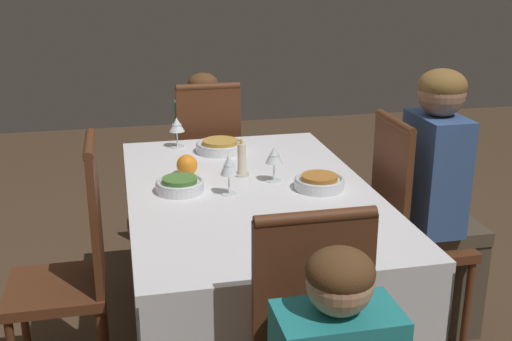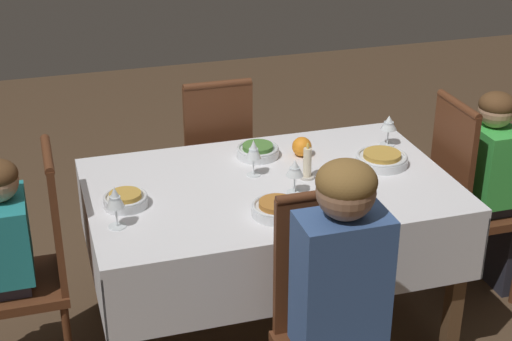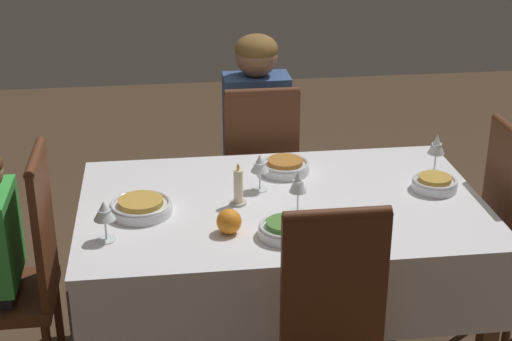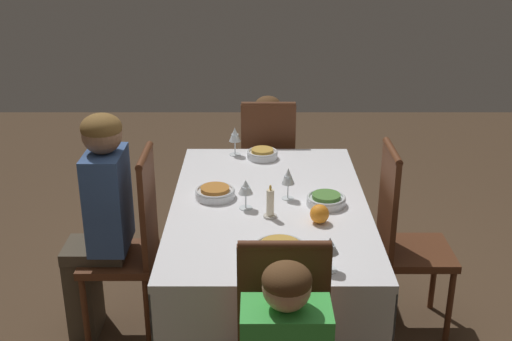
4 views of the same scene
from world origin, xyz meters
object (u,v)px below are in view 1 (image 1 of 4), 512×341
Objects in this scene: bowl_north at (180,185)px; chair_north at (74,262)px; chair_south at (408,224)px; orange_fruit at (187,165)px; person_child_green at (203,153)px; wine_glass_south at (274,156)px; bowl_south at (319,182)px; wine_glass_east at (177,126)px; wine_glass_north at (229,166)px; bowl_west at (299,246)px; bowl_east at (220,146)px; person_adult_denim at (443,191)px; dining_table at (250,211)px; chair_east at (208,166)px; wine_glass_west at (356,222)px; candle_centerpiece at (242,162)px.

chair_north is at bearing 103.40° from bowl_north.
chair_south is 11.54× the size of orange_fruit.
person_child_green reaches higher than wine_glass_south.
orange_fruit is at bearing 60.60° from bowl_south.
chair_north reaches higher than wine_glass_east.
wine_glass_north is (-0.04, 0.78, 0.33)m from chair_south.
bowl_west is at bearing -154.54° from bowl_north.
bowl_east is (0.59, -0.65, 0.24)m from chair_north.
bowl_north is 1.17× the size of wine_glass_north.
wine_glass_south is 0.77× the size of bowl_north.
wine_glass_south is at bearing 84.18° from person_adult_denim.
wine_glass_south reaches higher than bowl_east.
bowl_south is 1.35× the size of wine_glass_south.
bowl_south is 1.36× the size of wine_glass_east.
person_adult_denim is at bearing -90.36° from dining_table.
bowl_east is at bearing -121.80° from wine_glass_east.
chair_east is 0.84× the size of person_adult_denim.
bowl_west and bowl_north have the same top height.
chair_south is 6.10× the size of wine_glass_west.
wine_glass_south is 0.84× the size of bowl_west.
dining_table is at bearing 15.90° from wine_glass_west.
chair_east is at bearing 2.47° from candle_centerpiece.
wine_glass_south is at bearing -7.26° from bowl_west.
wine_glass_south reaches higher than bowl_south.
chair_north is 6.92× the size of wine_glass_south.
chair_east is 1.58m from bowl_west.
wine_glass_west is at bearing 142.46° from chair_south.
person_child_green reaches higher than chair_north.
wine_glass_north is (-1.01, 0.06, 0.33)m from chair_east.
wine_glass_south is at bearing -130.20° from candle_centerpiece.
dining_table is at bearing -64.62° from wine_glass_north.
chair_east is 1.00× the size of chair_north.
chair_east is at bearing -14.28° from bowl_north.
person_adult_denim is at bearing -121.26° from bowl_east.
wine_glass_west is at bearing -162.53° from wine_glass_east.
wine_glass_west is 0.88× the size of bowl_north.
person_child_green is 1.24m from bowl_south.
orange_fruit reaches higher than bowl_west.
person_child_green is (1.20, -0.65, 0.03)m from chair_north.
person_adult_denim is at bearing -44.93° from wine_glass_west.
candle_centerpiece is at bearing 12.77° from wine_glass_west.
person_child_green is 7.08× the size of wine_glass_east.
orange_fruit is (0.22, 0.22, 0.14)m from dining_table.
orange_fruit is at bearing 75.85° from chair_east.
candle_centerpiece is (0.17, 0.83, 0.13)m from person_adult_denim.
dining_table is 0.30m from bowl_north.
dining_table is 0.70m from wine_glass_east.
wine_glass_east is at bearing 30.41° from wine_glass_south.
person_child_green is (1.13, 0.03, -0.09)m from dining_table.
wine_glass_north is at bearing 174.18° from bowl_east.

